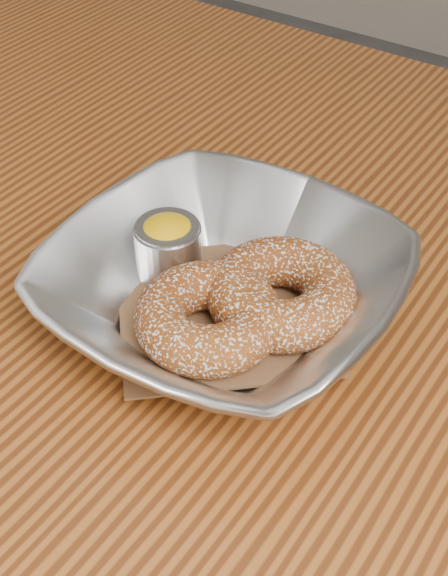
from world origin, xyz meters
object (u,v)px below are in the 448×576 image
Objects in this scene: donut_back at (281,293)px; donut_front at (209,317)px; table at (231,353)px; ramekin at (168,246)px; serving_bowl at (224,289)px.

donut_back is 1.04× the size of donut_front.
ramekin is at bearing -121.80° from table.
donut_back is at bearing -28.83° from table.
donut_back is 2.11× the size of ramekin.
donut_front is 0.07m from ramekin.
serving_bowl is at bearing -12.32° from ramekin.
donut_front is at bearing -77.27° from serving_bowl.
serving_bowl is at bearing 102.73° from donut_front.
donut_back reaches higher than donut_front.
table is 24.75× the size of ramekin.
donut_front reaches higher than table.
table is at bearing 114.01° from donut_front.
donut_front is at bearing -32.19° from ramekin.
donut_back is at bearing 30.40° from serving_bowl.
ramekin is (-0.06, 0.01, 0.00)m from serving_bowl.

